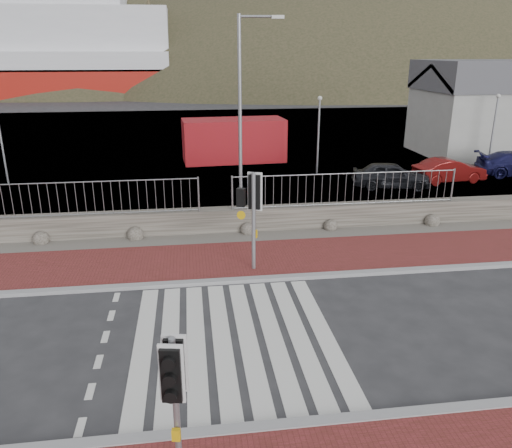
{
  "coord_description": "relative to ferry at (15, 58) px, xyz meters",
  "views": [
    {
      "loc": [
        -0.86,
        -10.03,
        6.34
      ],
      "look_at": [
        0.9,
        3.0,
        1.76
      ],
      "focal_mm": 35.0,
      "sensor_mm": 36.0,
      "label": 1
    }
  ],
  "objects": [
    {
      "name": "zebra_crossing",
      "position": [
        24.65,
        -67.9,
        -5.36
      ],
      "size": [
        4.62,
        5.6,
        0.01
      ],
      "color": "silver",
      "rests_on": "ground"
    },
    {
      "name": "shipping_container",
      "position": [
        26.47,
        -48.06,
        -4.11
      ],
      "size": [
        6.18,
        2.92,
        2.51
      ],
      "primitive_type": "cube",
      "rotation": [
        0.0,
        0.0,
        0.07
      ],
      "color": "maroon",
      "rests_on": "ground"
    },
    {
      "name": "hills_backdrop",
      "position": [
        31.4,
        20.0,
        -28.42
      ],
      "size": [
        254.0,
        90.0,
        100.0
      ],
      "color": "#2A2D1B",
      "rests_on": "ground"
    },
    {
      "name": "quay",
      "position": [
        24.65,
        -40.0,
        -5.36
      ],
      "size": [
        120.0,
        40.0,
        0.5
      ],
      "primitive_type": "cube",
      "color": "#4C4C4F",
      "rests_on": "ground"
    },
    {
      "name": "kerb_far",
      "position": [
        24.65,
        -64.9,
        -5.31
      ],
      "size": [
        40.0,
        0.25,
        0.12
      ],
      "primitive_type": "cube",
      "color": "gray",
      "rests_on": "ground"
    },
    {
      "name": "ground",
      "position": [
        24.65,
        -67.9,
        -5.36
      ],
      "size": [
        220.0,
        220.0,
        0.0
      ],
      "primitive_type": "plane",
      "color": "#28282B",
      "rests_on": "ground"
    },
    {
      "name": "traffic_signal_near",
      "position": [
        23.43,
        -71.77,
        -3.54
      ],
      "size": [
        0.39,
        0.28,
        2.53
      ],
      "rotation": [
        0.0,
        0.0,
        -0.18
      ],
      "color": "gray",
      "rests_on": "ground"
    },
    {
      "name": "gravel_strip",
      "position": [
        24.65,
        -61.4,
        -5.33
      ],
      "size": [
        40.0,
        1.5,
        0.06
      ],
      "primitive_type": "cube",
      "color": "#59544C",
      "rests_on": "ground"
    },
    {
      "name": "railing",
      "position": [
        24.65,
        -60.75,
        -3.54
      ],
      "size": [
        18.07,
        0.07,
        1.22
      ],
      "color": "gray",
      "rests_on": "stone_wall"
    },
    {
      "name": "car_a",
      "position": [
        33.46,
        -55.4,
        -4.73
      ],
      "size": [
        3.93,
        2.21,
        1.26
      ],
      "primitive_type": "imported",
      "rotation": [
        0.0,
        0.0,
        1.37
      ],
      "color": "black",
      "rests_on": "ground"
    },
    {
      "name": "stone_wall",
      "position": [
        24.65,
        -60.6,
        -4.91
      ],
      "size": [
        40.0,
        0.6,
        0.9
      ],
      "primitive_type": "cube",
      "color": "#433F37",
      "rests_on": "ground"
    },
    {
      "name": "traffic_signal_far",
      "position": [
        25.54,
        -64.14,
        -3.14
      ],
      "size": [
        0.75,
        0.48,
        3.05
      ],
      "rotation": [
        0.0,
        0.0,
        2.75
      ],
      "color": "gray",
      "rests_on": "ground"
    },
    {
      "name": "streetlight",
      "position": [
        25.79,
        -59.81,
        -1.12
      ],
      "size": [
        1.6,
        0.34,
        7.53
      ],
      "rotation": [
        0.0,
        0.0,
        -0.11
      ],
      "color": "gray",
      "rests_on": "ground"
    },
    {
      "name": "water",
      "position": [
        24.65,
        -5.0,
        -5.36
      ],
      "size": [
        220.0,
        50.0,
        0.05
      ],
      "primitive_type": "cube",
      "color": "#3F4C54",
      "rests_on": "ground"
    },
    {
      "name": "sidewalk_far",
      "position": [
        24.65,
        -63.4,
        -5.32
      ],
      "size": [
        40.0,
        3.0,
        0.08
      ],
      "primitive_type": "cube",
      "color": "maroon",
      "rests_on": "ground"
    },
    {
      "name": "kerb_near",
      "position": [
        24.65,
        -70.9,
        -5.31
      ],
      "size": [
        40.0,
        0.25,
        0.12
      ],
      "primitive_type": "cube",
      "color": "gray",
      "rests_on": "ground"
    },
    {
      "name": "car_b",
      "position": [
        36.83,
        -54.72,
        -4.76
      ],
      "size": [
        3.77,
        1.69,
        1.2
      ],
      "primitive_type": "imported",
      "rotation": [
        0.0,
        0.0,
        1.69
      ],
      "color": "#610E0D",
      "rests_on": "ground"
    },
    {
      "name": "ferry",
      "position": [
        0.0,
        0.0,
        0.0
      ],
      "size": [
        50.0,
        16.0,
        20.0
      ],
      "color": "maroon",
      "rests_on": "ground"
    }
  ]
}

